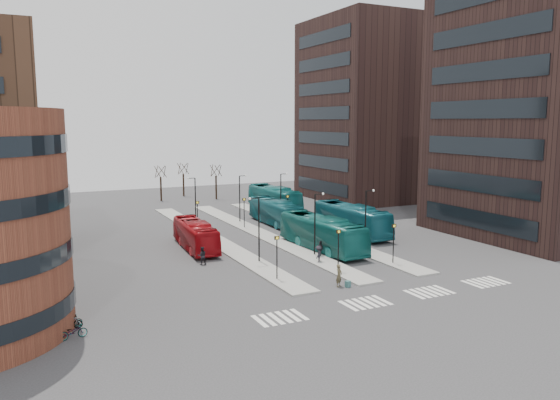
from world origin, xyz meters
name	(u,v)px	position (x,y,z in m)	size (l,w,h in m)	color
ground	(412,318)	(0.00, 0.00, 0.00)	(160.00, 160.00, 0.00)	#323235
island_left	(212,238)	(-4.00, 30.00, 0.07)	(2.50, 45.00, 0.15)	gray
island_mid	(260,233)	(2.00, 30.00, 0.07)	(2.50, 45.00, 0.15)	gray
island_right	(305,229)	(8.00, 30.00, 0.07)	(2.50, 45.00, 0.15)	gray
suitcase	(348,284)	(-0.06, 7.84, 0.26)	(0.41, 0.33, 0.52)	navy
red_bus	(195,235)	(-7.15, 25.99, 1.49)	(2.51, 10.72, 2.99)	#A10C13
teal_bus_a	(322,233)	(4.53, 19.92, 1.77)	(2.97, 12.70, 3.54)	#13625E
teal_bus_b	(275,212)	(6.22, 34.72, 1.62)	(2.72, 11.64, 3.24)	#145E68
teal_bus_c	(351,219)	(11.68, 25.27, 1.78)	(2.99, 12.77, 3.56)	#155B6A
teal_bus_d	(274,199)	(10.72, 44.58, 1.84)	(3.08, 13.18, 3.67)	#156A6B
traveller	(339,276)	(-0.64, 8.26, 0.92)	(0.67, 0.44, 1.84)	brown
commuter_a	(202,256)	(-8.47, 19.68, 0.85)	(0.82, 0.64, 1.69)	black
commuter_b	(320,249)	(2.84, 17.27, 0.82)	(0.96, 0.40, 1.63)	black
commuter_c	(318,254)	(1.55, 15.43, 0.83)	(1.07, 0.62, 1.66)	black
bicycle_near	(73,332)	(-21.00, 6.26, 0.46)	(0.61, 1.74, 0.91)	gray
bicycle_mid	(70,323)	(-21.00, 8.01, 0.45)	(0.42, 1.49, 0.90)	gray
bicycle_far	(70,322)	(-21.00, 8.26, 0.41)	(0.54, 1.55, 0.82)	gray
crosswalk_stripes	(396,298)	(1.75, 4.00, 0.01)	(22.35, 2.40, 0.01)	silver
tower_near	(546,106)	(31.98, 16.00, 15.00)	(20.12, 20.00, 30.00)	#2E1D1A
tower_far	(373,111)	(31.98, 50.00, 15.00)	(20.12, 20.00, 30.00)	#2E1D1A
sign_poles	(283,224)	(1.60, 23.00, 2.41)	(12.45, 22.12, 3.65)	black
lamp_posts	(272,206)	(2.64, 28.00, 3.58)	(14.04, 20.24, 6.12)	black
bare_trees	(187,183)	(2.67, 62.67, 2.72)	(10.97, 8.14, 5.90)	black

